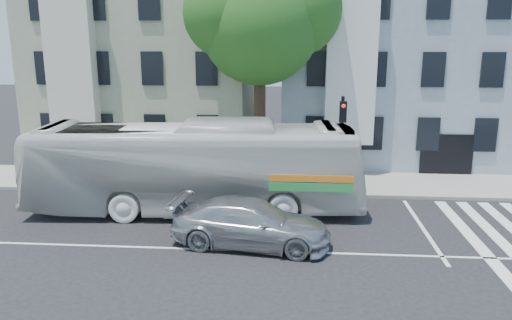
# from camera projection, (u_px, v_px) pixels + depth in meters

# --- Properties ---
(ground) EXTENTS (120.00, 120.00, 0.00)m
(ground) POSITION_uv_depth(u_px,v_px,m) (242.00, 251.00, 16.57)
(ground) COLOR black
(ground) RESTS_ON ground
(sidewalk_far) EXTENTS (80.00, 4.00, 0.15)m
(sidewalk_far) POSITION_uv_depth(u_px,v_px,m) (259.00, 182.00, 24.31)
(sidewalk_far) COLOR gray
(sidewalk_far) RESTS_ON ground
(building_left) EXTENTS (12.00, 10.00, 11.00)m
(building_left) POSITION_uv_depth(u_px,v_px,m) (153.00, 62.00, 30.34)
(building_left) COLOR gray
(building_left) RESTS_ON ground
(building_right) EXTENTS (12.00, 10.00, 11.00)m
(building_right) POSITION_uv_depth(u_px,v_px,m) (386.00, 63.00, 29.30)
(building_right) COLOR #8993A3
(building_right) RESTS_ON ground
(street_tree) EXTENTS (7.30, 5.90, 11.10)m
(street_tree) POSITION_uv_depth(u_px,v_px,m) (262.00, 17.00, 23.19)
(street_tree) COLOR #2D2116
(street_tree) RESTS_ON ground
(bus) EXTENTS (3.89, 13.44, 3.70)m
(bus) POSITION_uv_depth(u_px,v_px,m) (195.00, 167.00, 20.00)
(bus) COLOR silver
(bus) RESTS_ON ground
(sedan) EXTENTS (2.89, 5.64, 1.57)m
(sedan) POSITION_uv_depth(u_px,v_px,m) (251.00, 223.00, 16.88)
(sedan) COLOR #B6B7BD
(sedan) RESTS_ON ground
(hedge) EXTENTS (8.50, 2.47, 0.70)m
(hedge) POSITION_uv_depth(u_px,v_px,m) (119.00, 180.00, 23.03)
(hedge) COLOR #23591D
(hedge) RESTS_ON sidewalk_far
(traffic_signal) EXTENTS (0.47, 0.54, 4.46)m
(traffic_signal) POSITION_uv_depth(u_px,v_px,m) (342.00, 133.00, 21.66)
(traffic_signal) COLOR black
(traffic_signal) RESTS_ON ground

